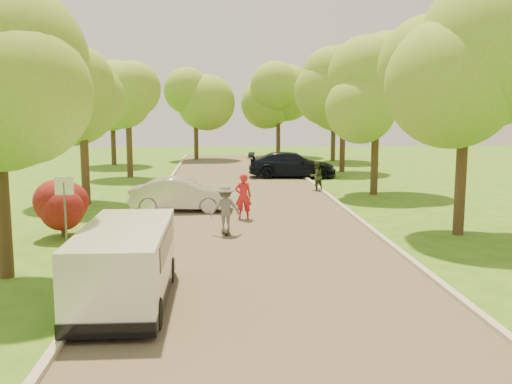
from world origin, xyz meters
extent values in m
plane|color=#2F6818|center=(0.00, 0.00, 0.00)|extent=(100.00, 100.00, 0.00)
cube|color=#4C4438|center=(0.00, 8.00, 0.01)|extent=(8.00, 60.00, 0.01)
cube|color=#B2AD9E|center=(-4.05, 8.00, 0.06)|extent=(0.18, 60.00, 0.12)
cube|color=#B2AD9E|center=(4.05, 8.00, 0.06)|extent=(0.18, 60.00, 0.12)
cylinder|color=#59595E|center=(-5.80, 4.00, 1.00)|extent=(0.06, 0.06, 2.00)
cube|color=white|center=(-5.80, 4.00, 1.90)|extent=(0.55, 0.04, 0.55)
cylinder|color=#382619|center=(-6.30, 5.50, 0.35)|extent=(0.12, 0.12, 0.70)
sphere|color=#590F0F|center=(-6.30, 5.50, 1.10)|extent=(1.70, 1.70, 1.70)
cylinder|color=#382619|center=(-6.50, 1.00, 1.80)|extent=(0.36, 0.36, 3.60)
sphere|color=olive|center=(-5.81, 1.00, 5.67)|extent=(3.45, 3.45, 3.45)
cylinder|color=#382619|center=(-7.00, 12.00, 1.57)|extent=(0.36, 0.36, 3.15)
sphere|color=olive|center=(-7.00, 12.00, 4.41)|extent=(4.20, 4.20, 4.20)
sphere|color=olive|center=(-6.37, 12.00, 5.04)|extent=(3.15, 3.15, 3.15)
cylinder|color=#382619|center=(-6.60, 22.00, 1.91)|extent=(0.36, 0.36, 3.83)
sphere|color=olive|center=(-6.60, 22.00, 5.27)|extent=(4.80, 4.80, 4.80)
sphere|color=olive|center=(-5.88, 22.00, 5.99)|extent=(3.60, 3.60, 3.60)
cylinder|color=#382619|center=(6.80, 5.00, 1.91)|extent=(0.36, 0.36, 3.83)
sphere|color=olive|center=(6.80, 5.00, 5.33)|extent=(5.00, 5.00, 5.00)
sphere|color=olive|center=(7.55, 5.00, 6.08)|extent=(3.75, 3.75, 3.75)
cylinder|color=#382619|center=(6.40, 14.00, 1.69)|extent=(0.36, 0.36, 3.38)
sphere|color=olive|center=(6.40, 14.00, 4.70)|extent=(4.40, 4.40, 4.40)
sphere|color=olive|center=(7.06, 14.00, 5.36)|extent=(3.30, 3.30, 3.30)
cylinder|color=#382619|center=(7.00, 24.00, 2.02)|extent=(0.36, 0.36, 4.05)
sphere|color=olive|center=(7.00, 24.00, 5.61)|extent=(5.20, 5.20, 5.20)
sphere|color=olive|center=(7.78, 24.00, 6.39)|extent=(3.90, 3.90, 3.90)
cylinder|color=#382619|center=(-9.00, 30.00, 1.80)|extent=(0.36, 0.36, 3.60)
sphere|color=olive|center=(-9.00, 30.00, 5.10)|extent=(5.00, 5.00, 5.00)
sphere|color=olive|center=(-8.25, 30.00, 5.85)|extent=(3.75, 3.75, 3.75)
cylinder|color=#382619|center=(8.00, 32.00, 1.91)|extent=(0.36, 0.36, 3.83)
sphere|color=olive|center=(8.00, 32.00, 5.33)|extent=(5.00, 5.00, 5.00)
sphere|color=olive|center=(8.75, 32.00, 6.08)|extent=(3.75, 3.75, 3.75)
cylinder|color=#382619|center=(-3.00, 34.00, 1.69)|extent=(0.36, 0.36, 3.38)
sphere|color=olive|center=(-3.00, 34.00, 4.81)|extent=(4.80, 4.80, 4.80)
sphere|color=olive|center=(-2.28, 34.00, 5.53)|extent=(3.60, 3.60, 3.60)
cylinder|color=#382619|center=(4.00, 36.00, 1.80)|extent=(0.36, 0.36, 3.60)
sphere|color=olive|center=(4.00, 36.00, 5.10)|extent=(5.00, 5.00, 5.00)
sphere|color=olive|center=(4.75, 36.00, 5.85)|extent=(3.75, 3.75, 3.75)
cube|color=silver|center=(-3.20, -1.19, 0.92)|extent=(1.76, 4.44, 1.52)
cube|color=black|center=(-3.20, -1.19, 0.28)|extent=(1.78, 4.53, 0.28)
cube|color=black|center=(-3.20, -0.96, 1.29)|extent=(1.79, 3.14, 0.51)
cylinder|color=black|center=(-3.99, -2.66, 0.30)|extent=(0.22, 0.61, 0.61)
cylinder|color=black|center=(-2.42, -2.67, 0.30)|extent=(0.22, 0.61, 0.61)
cylinder|color=black|center=(-3.98, 0.29, 0.30)|extent=(0.22, 0.61, 0.61)
cylinder|color=black|center=(-2.41, 0.29, 0.30)|extent=(0.22, 0.61, 0.61)
imported|color=silver|center=(-2.73, 10.07, 0.68)|extent=(4.22, 1.75, 1.36)
imported|color=black|center=(3.30, 21.21, 0.77)|extent=(5.51, 2.64, 1.55)
cube|color=black|center=(-0.97, 5.52, 0.09)|extent=(0.31, 0.83, 0.02)
cylinder|color=#BFCC4C|center=(-0.93, 5.81, 0.04)|extent=(0.03, 0.07, 0.06)
cylinder|color=#BFCC4C|center=(-1.07, 5.79, 0.04)|extent=(0.03, 0.07, 0.06)
cylinder|color=#BFCC4C|center=(-0.86, 5.24, 0.04)|extent=(0.03, 0.07, 0.06)
cylinder|color=#BFCC4C|center=(-1.01, 5.22, 0.04)|extent=(0.03, 0.07, 0.06)
imported|color=slate|center=(-0.97, 5.52, 0.89)|extent=(1.08, 0.70, 1.57)
imported|color=red|center=(-0.26, 8.10, 0.87)|extent=(0.66, 0.45, 1.75)
imported|color=#2E3620|center=(3.80, 15.45, 0.76)|extent=(0.92, 0.85, 1.51)
camera|label=1|loc=(-1.19, -13.19, 4.18)|focal=40.00mm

